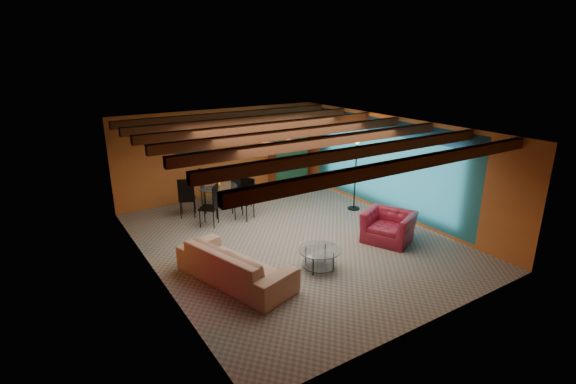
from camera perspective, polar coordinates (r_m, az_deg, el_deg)
room at (r=9.69m, az=0.29°, el=6.68°), size 6.52×8.01×2.71m
sofa at (r=8.50m, az=-7.08°, el=-9.48°), size 1.67×2.69×0.73m
armchair at (r=10.41m, az=13.29°, el=-4.53°), size 1.35×1.42×0.72m
coffee_table at (r=8.95m, az=4.22°, el=-8.94°), size 1.07×1.07×0.45m
dining_table at (r=11.88m, az=-9.32°, el=-0.38°), size 2.58×2.58×1.12m
armoire at (r=14.10m, az=-0.14°, el=4.64°), size 1.16×0.63×1.98m
floor_lamp at (r=12.11m, az=9.02°, el=2.44°), size 0.46×0.46×2.11m
ceiling_fan at (r=9.60m, az=0.65°, el=6.56°), size 1.50×1.50×0.44m
painting at (r=12.84m, az=-12.60°, el=5.87°), size 1.05×0.03×0.65m
potted_plant at (r=13.86m, az=-0.14°, el=9.64°), size 0.57×0.53×0.50m
vase at (r=11.69m, az=-9.48°, el=2.63°), size 0.20×0.20×0.18m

